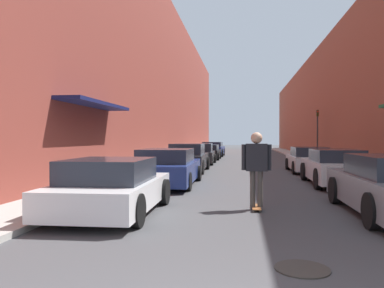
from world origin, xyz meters
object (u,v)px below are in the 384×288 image
parked_car_right_1 (334,167)px  manhole_cover (302,269)px  skateboarder (257,162)px  traffic_light (317,129)px  parked_car_left_4 (208,152)px  parked_car_right_2 (308,160)px  parked_car_left_2 (188,158)px  parked_car_left_5 (213,149)px  parked_car_left_1 (167,168)px  parked_car_left_3 (200,154)px  parked_car_left_0 (111,187)px

parked_car_right_1 → manhole_cover: size_ratio=6.42×
skateboarder → traffic_light: size_ratio=0.51×
parked_car_left_4 → skateboarder: (3.03, -20.63, 0.55)m
parked_car_left_4 → parked_car_right_2: size_ratio=0.94×
parked_car_right_2 → skateboarder: (-2.93, -10.26, 0.52)m
parked_car_right_2 → parked_car_left_4: bearing=119.9°
parked_car_left_2 → traffic_light: (8.12, 9.51, 1.67)m
parked_car_right_2 → traffic_light: size_ratio=1.18×
parked_car_right_1 → parked_car_left_4: bearing=111.0°
parked_car_left_2 → manhole_cover: 14.15m
parked_car_right_2 → traffic_light: (2.16, 8.96, 1.74)m
parked_car_left_4 → traffic_light: bearing=-9.8°
parked_car_left_5 → parked_car_left_1: bearing=-89.8°
parked_car_left_2 → parked_car_right_2: bearing=5.3°
parked_car_left_2 → traffic_light: 12.62m
parked_car_left_2 → parked_car_left_4: (0.01, 10.92, -0.10)m
parked_car_left_4 → skateboarder: skateboarder is taller
parked_car_left_3 → parked_car_left_2: bearing=-89.9°
parked_car_left_4 → parked_car_right_2: (5.96, -10.37, 0.03)m
parked_car_right_1 → manhole_cover: parked_car_right_1 is taller
parked_car_left_4 → parked_car_right_1: 16.66m
parked_car_right_1 → traffic_light: size_ratio=1.25×
skateboarder → manhole_cover: bearing=-83.9°
parked_car_left_0 → parked_car_right_2: bearing=61.2°
parked_car_left_4 → skateboarder: bearing=-81.7°
traffic_light → parked_car_left_5: bearing=139.9°
parked_car_left_0 → traffic_light: size_ratio=1.12×
parked_car_left_4 → parked_car_left_5: bearing=90.3°
manhole_cover → parked_car_left_2: bearing=104.2°
parked_car_left_0 → traffic_light: bearing=67.6°
traffic_light → parked_car_left_2: bearing=-130.5°
parked_car_left_3 → parked_car_right_1: 11.92m
parked_car_left_5 → traffic_light: size_ratio=1.31×
parked_car_left_0 → parked_car_left_2: 10.64m
manhole_cover → parked_car_left_1: bearing=112.5°
parked_car_left_3 → skateboarder: (3.05, -15.38, 0.49)m
parked_car_left_3 → parked_car_left_5: bearing=90.0°
parked_car_left_4 → parked_car_right_1: bearing=-69.0°
parked_car_left_3 → parked_car_right_2: size_ratio=0.97×
parked_car_right_1 → parked_car_right_2: parked_car_right_1 is taller
parked_car_right_1 → parked_car_left_0: bearing=-135.8°
parked_car_left_3 → parked_car_right_1: size_ratio=0.92×
parked_car_left_3 → traffic_light: bearing=25.3°
parked_car_right_2 → skateboarder: bearing=-106.0°
parked_car_left_0 → parked_car_right_1: parked_car_right_1 is taller
parked_car_left_1 → parked_car_left_5: 21.84m
parked_car_left_5 → parked_car_right_1: parked_car_left_5 is taller
parked_car_left_1 → parked_car_left_2: parked_car_left_2 is taller
parked_car_left_0 → manhole_cover: size_ratio=5.77×
parked_car_left_5 → manhole_cover: (3.49, -30.07, -0.65)m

